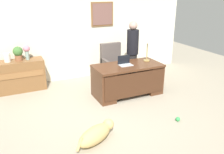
% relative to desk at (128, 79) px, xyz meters
% --- Properties ---
extents(ground_plane, '(12.00, 12.00, 0.00)m').
position_rel_desk_xyz_m(ground_plane, '(-0.79, -0.82, -0.42)').
color(ground_plane, '#9E937F').
extents(back_wall, '(7.00, 0.16, 2.70)m').
position_rel_desk_xyz_m(back_wall, '(-0.79, 1.78, 0.94)').
color(back_wall, beige).
rests_on(back_wall, ground_plane).
extents(desk, '(1.66, 0.81, 0.77)m').
position_rel_desk_xyz_m(desk, '(0.00, 0.00, 0.00)').
color(desk, '#4C2B19').
rests_on(desk, ground_plane).
extents(credenza, '(1.26, 0.50, 0.80)m').
position_rel_desk_xyz_m(credenza, '(-2.40, 1.43, -0.02)').
color(credenza, brown).
rests_on(credenza, ground_plane).
extents(armchair, '(0.60, 0.59, 1.08)m').
position_rel_desk_xyz_m(armchair, '(0.07, 1.01, 0.07)').
color(armchair, '#564C47').
rests_on(armchair, ground_plane).
extents(person_standing, '(0.32, 0.32, 1.70)m').
position_rel_desk_xyz_m(person_standing, '(0.54, 0.77, 0.46)').
color(person_standing, '#262323').
rests_on(person_standing, ground_plane).
extents(dog_lying, '(0.83, 0.59, 0.30)m').
position_rel_desk_xyz_m(dog_lying, '(-1.43, -1.51, -0.26)').
color(dog_lying, tan).
rests_on(dog_lying, ground_plane).
extents(laptop, '(0.32, 0.22, 0.22)m').
position_rel_desk_xyz_m(laptop, '(-0.07, 0.06, 0.41)').
color(laptop, '#B2B5BA').
rests_on(laptop, desk).
extents(desk_lamp, '(0.22, 0.22, 0.66)m').
position_rel_desk_xyz_m(desk_lamp, '(0.60, 0.13, 0.88)').
color(desk_lamp, '#9E8447').
rests_on(desk_lamp, desk).
extents(vase_with_flowers, '(0.17, 0.17, 0.38)m').
position_rel_desk_xyz_m(vase_with_flowers, '(-2.15, 1.43, 0.62)').
color(vase_with_flowers, '#88A39A').
rests_on(vase_with_flowers, credenza).
extents(vase_empty, '(0.16, 0.16, 0.22)m').
position_rel_desk_xyz_m(vase_empty, '(-2.62, 1.43, 0.49)').
color(vase_empty, silver).
rests_on(vase_empty, credenza).
extents(potted_plant, '(0.24, 0.24, 0.36)m').
position_rel_desk_xyz_m(potted_plant, '(-2.36, 1.43, 0.58)').
color(potted_plant, brown).
rests_on(potted_plant, credenza).
extents(dog_toy_ball, '(0.09, 0.09, 0.09)m').
position_rel_desk_xyz_m(dog_toy_ball, '(0.30, -1.56, -0.37)').
color(dog_toy_ball, green).
rests_on(dog_toy_ball, ground_plane).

